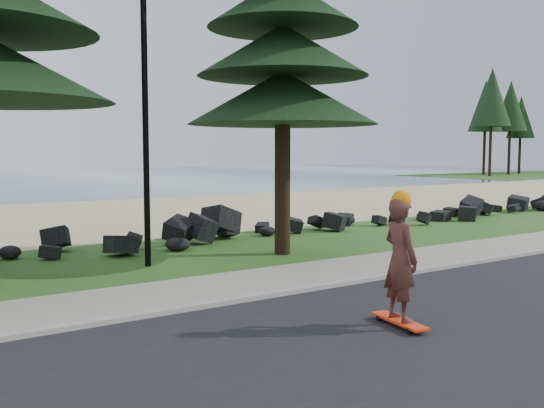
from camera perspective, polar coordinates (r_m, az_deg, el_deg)
name	(u,v)px	position (r m, az deg, el deg)	size (l,w,h in m)	color
ground	(216,293)	(11.44, -5.33, -8.31)	(160.00, 160.00, 0.00)	#27551A
road	(390,361)	(7.95, 11.06, -14.32)	(160.00, 7.00, 0.02)	black
kerb	(241,300)	(10.67, -2.97, -8.99)	(160.00, 0.20, 0.10)	#A19991
sidewalk	(210,289)	(11.60, -5.82, -7.92)	(160.00, 2.00, 0.08)	gray
beach_sand	(32,220)	(24.98, -21.63, -1.38)	(160.00, 15.00, 0.01)	tan
seawall_boulders	(112,252)	(16.48, -14.82, -4.35)	(60.00, 2.40, 1.10)	black
lamp_post	(145,84)	(14.10, -11.89, 11.02)	(0.25, 0.14, 8.14)	black
skateboarder	(400,260)	(9.18, 11.99, -5.16)	(0.54, 1.13, 2.04)	#F4380E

